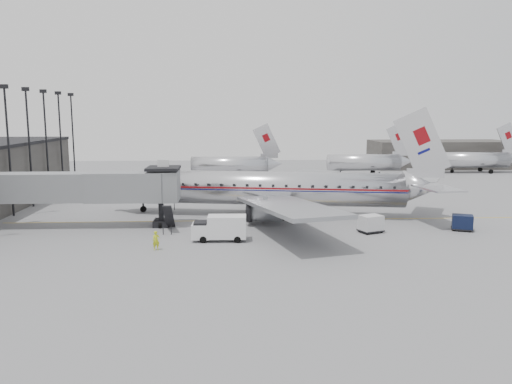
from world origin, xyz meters
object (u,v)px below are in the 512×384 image
baggage_cart_navy (462,222)px  baggage_cart_white (371,223)px  service_van (220,228)px  airliner (272,188)px  ramp_worker (156,241)px

baggage_cart_navy → baggage_cart_white: bearing=-156.4°
service_van → baggage_cart_navy: size_ratio=2.06×
baggage_cart_navy → baggage_cart_white: (-9.68, -0.34, 0.07)m
airliner → ramp_worker: airliner is taller
baggage_cart_navy → airliner: bearing=176.2°
airliner → baggage_cart_white: 13.34m
service_van → baggage_cart_white: service_van is taller
ramp_worker → service_van: bearing=11.5°
airliner → baggage_cart_white: (9.26, -9.32, -2.27)m
airliner → service_van: (-5.95, -11.84, -1.95)m
baggage_cart_navy → ramp_worker: ramp_worker is taller
airliner → baggage_cart_white: airliner is taller
airliner → baggage_cart_navy: (18.94, -8.98, -2.35)m
service_van → baggage_cart_white: size_ratio=1.90×
service_van → baggage_cart_white: bearing=11.5°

